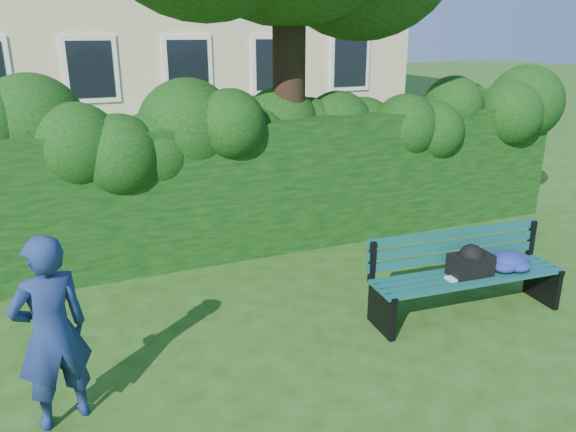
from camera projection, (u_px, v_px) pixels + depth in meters
name	position (u px, v px, depth m)	size (l,w,h in m)	color
ground	(310.00, 316.00, 6.05)	(80.00, 80.00, 0.00)	#244811
hedge	(242.00, 185.00, 7.68)	(10.00, 1.00, 1.80)	black
park_bench	(476.00, 269.00, 6.00)	(2.16, 0.72, 0.89)	#0E463D
man_reading	(51.00, 333.00, 4.20)	(0.57, 0.37, 1.56)	navy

